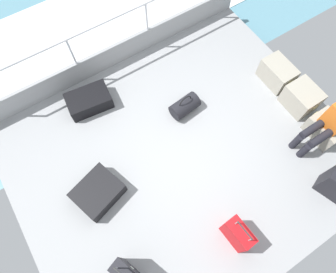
# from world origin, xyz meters

# --- Properties ---
(ground_plane) EXTENTS (4.40, 5.20, 0.06)m
(ground_plane) POSITION_xyz_m (0.00, 0.00, -0.03)
(ground_plane) COLOR #939699
(gunwale_port) EXTENTS (0.06, 5.20, 0.45)m
(gunwale_port) POSITION_xyz_m (-2.17, 0.00, 0.23)
(gunwale_port) COLOR #939699
(gunwale_port) RESTS_ON ground_plane
(railing_port) EXTENTS (0.04, 4.20, 1.02)m
(railing_port) POSITION_xyz_m (-2.17, 0.00, 0.78)
(railing_port) COLOR silver
(railing_port) RESTS_ON ground_plane
(sea_wake) EXTENTS (12.00, 12.00, 0.01)m
(sea_wake) POSITION_xyz_m (-3.60, 0.00, -0.34)
(sea_wake) COLOR #598C9E
(sea_wake) RESTS_ON ground_plane
(cargo_crate_0) EXTENTS (0.61, 0.39, 0.39)m
(cargo_crate_0) POSITION_xyz_m (-0.30, 2.19, 0.20)
(cargo_crate_0) COLOR #9E9989
(cargo_crate_0) RESTS_ON ground_plane
(cargo_crate_1) EXTENTS (0.56, 0.44, 0.42)m
(cargo_crate_1) POSITION_xyz_m (0.30, 2.18, 0.21)
(cargo_crate_1) COLOR #9E9989
(cargo_crate_1) RESTS_ON ground_plane
(cargo_crate_2) EXTENTS (0.57, 0.41, 0.36)m
(cargo_crate_2) POSITION_xyz_m (0.93, 2.13, 0.18)
(cargo_crate_2) COLOR #9E9989
(cargo_crate_2) RESTS_ON ground_plane
(passenger_seated) EXTENTS (0.34, 0.66, 1.06)m
(passenger_seated) POSITION_xyz_m (0.93, 1.95, 0.55)
(passenger_seated) COLOR orange
(passenger_seated) RESTS_ON ground_plane
(suitcase_1) EXTENTS (0.54, 0.77, 0.27)m
(suitcase_1) POSITION_xyz_m (-1.62, -0.82, 0.13)
(suitcase_1) COLOR black
(suitcase_1) RESTS_ON ground_plane
(suitcase_2) EXTENTS (0.43, 0.22, 0.72)m
(suitcase_2) POSITION_xyz_m (1.43, -0.08, 0.28)
(suitcase_2) COLOR red
(suitcase_2) RESTS_ON ground_plane
(suitcase_3) EXTENTS (0.71, 0.78, 0.26)m
(suitcase_3) POSITION_xyz_m (-0.14, -1.41, 0.13)
(suitcase_3) COLOR black
(suitcase_3) RESTS_ON ground_plane
(duffel_bag) EXTENTS (0.33, 0.51, 0.41)m
(duffel_bag) POSITION_xyz_m (-0.65, 0.48, 0.14)
(duffel_bag) COLOR black
(duffel_bag) RESTS_ON ground_plane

